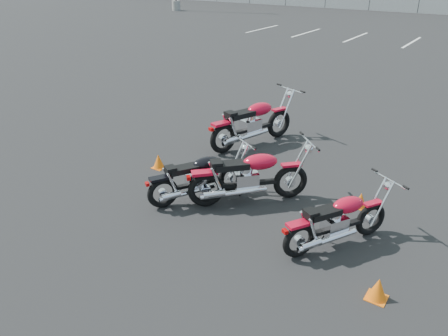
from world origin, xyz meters
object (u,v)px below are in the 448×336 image
Objects in this scene: motorcycle_front_red at (252,123)px; motorcycle_rear_red at (337,221)px; motorcycle_second_black at (198,177)px; motorcycle_third_red at (249,177)px.

motorcycle_front_red reaches higher than motorcycle_rear_red.
motorcycle_second_black is at bearing -179.58° from motorcycle_rear_red.
motorcycle_front_red reaches higher than motorcycle_second_black.
motorcycle_front_red is 1.26× the size of motorcycle_third_red.
motorcycle_second_black reaches higher than motorcycle_rear_red.
motorcycle_second_black is 2.55m from motorcycle_rear_red.
motorcycle_third_red is at bearing -60.56° from motorcycle_front_red.
motorcycle_rear_red is (3.08, -2.73, -0.11)m from motorcycle_front_red.
motorcycle_second_black is 0.89m from motorcycle_third_red.
motorcycle_front_red is at bearing 138.43° from motorcycle_rear_red.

